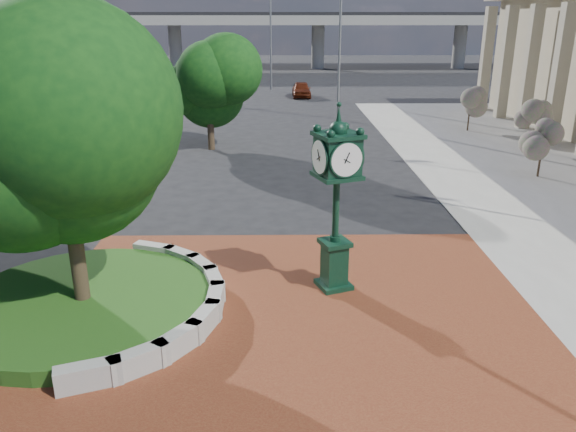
# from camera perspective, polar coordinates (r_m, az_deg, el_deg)

# --- Properties ---
(ground) EXTENTS (200.00, 200.00, 0.00)m
(ground) POSITION_cam_1_polar(r_m,az_deg,el_deg) (13.95, 0.13, -9.61)
(ground) COLOR black
(ground) RESTS_ON ground
(plaza) EXTENTS (12.00, 12.00, 0.04)m
(plaza) POSITION_cam_1_polar(r_m,az_deg,el_deg) (13.08, 0.19, -11.66)
(plaza) COLOR maroon
(plaza) RESTS_ON ground
(planter_wall) EXTENTS (2.96, 6.77, 0.54)m
(planter_wall) POSITION_cam_1_polar(r_m,az_deg,el_deg) (14.05, -11.11, -8.53)
(planter_wall) COLOR #9E9B93
(planter_wall) RESTS_ON ground
(grass_bed) EXTENTS (6.10, 6.10, 0.40)m
(grass_bed) POSITION_cam_1_polar(r_m,az_deg,el_deg) (14.67, -20.02, -8.46)
(grass_bed) COLOR #174513
(grass_bed) RESTS_ON ground
(overpass) EXTENTS (90.00, 12.00, 7.50)m
(overpass) POSITION_cam_1_polar(r_m,az_deg,el_deg) (82.19, -0.75, 19.31)
(overpass) COLOR #9E9B93
(overpass) RESTS_ON ground
(tree_planter) EXTENTS (5.20, 5.20, 6.33)m
(tree_planter) POSITION_cam_1_polar(r_m,az_deg,el_deg) (13.47, -21.74, 4.95)
(tree_planter) COLOR #38281C
(tree_planter) RESTS_ON ground
(tree_street) EXTENTS (4.40, 4.40, 5.45)m
(tree_street) POSITION_cam_1_polar(r_m,az_deg,el_deg) (30.64, -8.04, 12.65)
(tree_street) COLOR #38281C
(tree_street) RESTS_ON ground
(post_clock) EXTENTS (1.24, 1.24, 4.82)m
(post_clock) POSITION_cam_1_polar(r_m,az_deg,el_deg) (14.11, 4.94, 2.37)
(post_clock) COLOR black
(post_clock) RESTS_ON ground
(parked_car) EXTENTS (1.66, 4.02, 1.36)m
(parked_car) POSITION_cam_1_polar(r_m,az_deg,el_deg) (51.98, 1.36, 12.73)
(parked_car) COLOR #531C0B
(parked_car) RESTS_ON ground
(street_lamp_near) EXTENTS (2.15, 0.84, 9.85)m
(street_lamp_near) POSITION_cam_1_polar(r_m,az_deg,el_deg) (40.11, 5.65, 17.94)
(street_lamp_near) COLOR slate
(street_lamp_near) RESTS_ON ground
(street_lamp_far) EXTENTS (2.26, 0.28, 10.10)m
(street_lamp_far) POSITION_cam_1_polar(r_m,az_deg,el_deg) (56.82, -1.52, 18.60)
(street_lamp_far) COLOR slate
(street_lamp_far) RESTS_ON ground
(shrub_near) EXTENTS (1.20, 1.20, 2.20)m
(shrub_near) POSITION_cam_1_polar(r_m,az_deg,el_deg) (27.41, 24.45, 6.82)
(shrub_near) COLOR #38281C
(shrub_near) RESTS_ON ground
(shrub_mid) EXTENTS (1.20, 1.20, 2.20)m
(shrub_mid) POSITION_cam_1_polar(r_m,az_deg,el_deg) (32.87, 23.86, 8.75)
(shrub_mid) COLOR #38281C
(shrub_mid) RESTS_ON ground
(shrub_far) EXTENTS (1.20, 1.20, 2.20)m
(shrub_far) POSITION_cam_1_polar(r_m,az_deg,el_deg) (37.51, 18.00, 10.60)
(shrub_far) COLOR #38281C
(shrub_far) RESTS_ON ground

